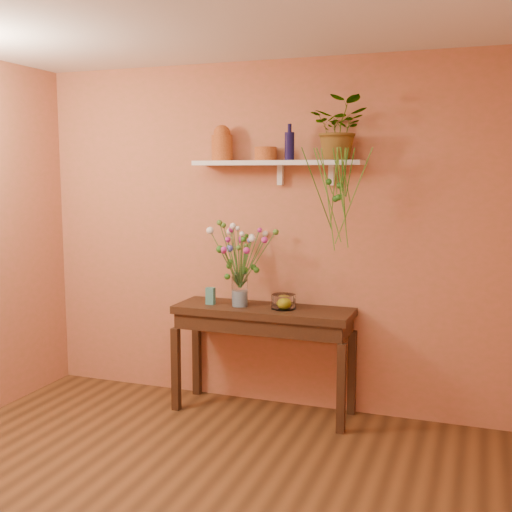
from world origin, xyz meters
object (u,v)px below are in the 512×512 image
Objects in this scene: blue_bottle at (290,146)px; bouquet at (239,246)px; glass_bowl at (283,302)px; terracotta_jug at (222,144)px; glass_vase at (240,292)px; sideboard at (263,323)px; spider_plant at (340,128)px.

blue_bottle reaches higher than bouquet.
terracotta_jug is at bearing 166.75° from glass_bowl.
blue_bottle reaches higher than glass_vase.
glass_bowl reaches higher than sideboard.
sideboard is 5.36× the size of glass_vase.
blue_bottle is at bearing 82.77° from glass_bowl.
bouquet reaches higher than sideboard.
sideboard is at bearing -171.25° from spider_plant.
terracotta_jug is 0.53× the size of bouquet.
spider_plant is at bearing -0.20° from blue_bottle.
blue_bottle is at bearing 17.11° from glass_vase.
terracotta_jug reaches higher than glass_vase.
spider_plant is 0.86× the size of bouquet.
blue_bottle is (0.56, -0.04, -0.02)m from terracotta_jug.
glass_bowl is (-0.39, -0.09, -1.28)m from spider_plant.
spider_plant is at bearing 8.75° from sideboard.
sideboard is 1.35m from blue_bottle.
bouquet is at bearing -37.10° from terracotta_jug.
blue_bottle is 0.85m from bouquet.
terracotta_jug is 1.03× the size of blue_bottle.
bouquet is (-0.19, -0.02, 0.58)m from sideboard.
blue_bottle is 0.39m from spider_plant.
blue_bottle is at bearing -3.91° from terracotta_jug.
glass_vase is 0.49× the size of bouquet.
terracotta_jug is (-0.38, 0.12, 1.36)m from sideboard.
spider_plant is 1.43m from glass_vase.
blue_bottle is 1.17m from glass_bowl.
sideboard is at bearing -153.61° from blue_bottle.
glass_vase is 0.35m from glass_bowl.
terracotta_jug is at bearing 143.60° from glass_vase.
glass_bowl is (0.35, 0.02, -0.06)m from glass_vase.
glass_vase reaches higher than glass_bowl.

